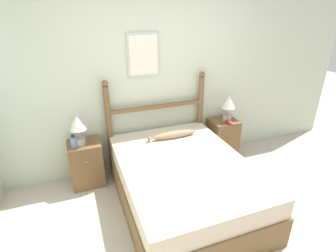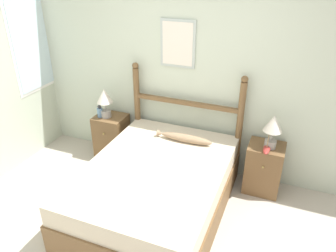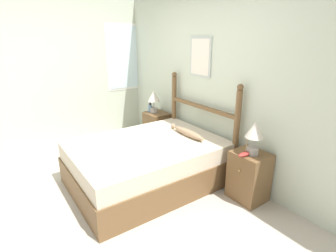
{
  "view_description": "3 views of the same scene",
  "coord_description": "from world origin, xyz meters",
  "views": [
    {
      "loc": [
        -1.07,
        -1.64,
        2.18
      ],
      "look_at": [
        -0.02,
        1.17,
        0.82
      ],
      "focal_mm": 28.0,
      "sensor_mm": 36.0,
      "label": 1
    },
    {
      "loc": [
        1.16,
        -1.9,
        2.53
      ],
      "look_at": [
        -0.05,
        1.11,
        0.84
      ],
      "focal_mm": 35.0,
      "sensor_mm": 36.0,
      "label": 2
    },
    {
      "loc": [
        2.74,
        -0.91,
        1.91
      ],
      "look_at": [
        -0.11,
        1.09,
        0.71
      ],
      "focal_mm": 28.0,
      "sensor_mm": 36.0,
      "label": 3
    }
  ],
  "objects": [
    {
      "name": "headboard",
      "position": [
        -0.01,
        1.62,
        0.73
      ],
      "size": [
        1.44,
        0.08,
        1.36
      ],
      "color": "brown",
      "rests_on": "ground_plane"
    },
    {
      "name": "bed",
      "position": [
        -0.01,
        0.68,
        0.29
      ],
      "size": [
        1.43,
        1.95,
        0.58
      ],
      "color": "brown",
      "rests_on": "ground_plane"
    },
    {
      "name": "fish_pillow",
      "position": [
        0.1,
        1.28,
        0.63
      ],
      "size": [
        0.68,
        0.11,
        0.09
      ],
      "color": "#997A5B",
      "rests_on": "bed"
    },
    {
      "name": "bottle",
      "position": [
        -1.16,
        1.43,
        0.69
      ],
      "size": [
        0.07,
        0.07,
        0.17
      ],
      "color": "#668CB2",
      "rests_on": "nightstand_left"
    },
    {
      "name": "table_lamp_right",
      "position": [
        1.05,
        1.47,
        0.87
      ],
      "size": [
        0.21,
        0.21,
        0.4
      ],
      "color": "gray",
      "rests_on": "nightstand_right"
    },
    {
      "name": "nightstand_left",
      "position": [
        -1.04,
        1.49,
        0.31
      ],
      "size": [
        0.41,
        0.38,
        0.61
      ],
      "color": "brown",
      "rests_on": "ground_plane"
    },
    {
      "name": "model_boat",
      "position": [
        1.02,
        1.37,
        0.64
      ],
      "size": [
        0.08,
        0.23,
        0.21
      ],
      "color": "maroon",
      "rests_on": "nightstand_right"
    },
    {
      "name": "nightstand_right",
      "position": [
        1.02,
        1.49,
        0.31
      ],
      "size": [
        0.41,
        0.38,
        0.61
      ],
      "color": "brown",
      "rests_on": "ground_plane"
    },
    {
      "name": "wall_back",
      "position": [
        -0.0,
        1.73,
        1.28
      ],
      "size": [
        6.4,
        0.08,
        2.55
      ],
      "color": "beige",
      "rests_on": "ground_plane"
    },
    {
      "name": "table_lamp_left",
      "position": [
        -1.08,
        1.46,
        0.87
      ],
      "size": [
        0.21,
        0.21,
        0.4
      ],
      "color": "gray",
      "rests_on": "nightstand_left"
    }
  ]
}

